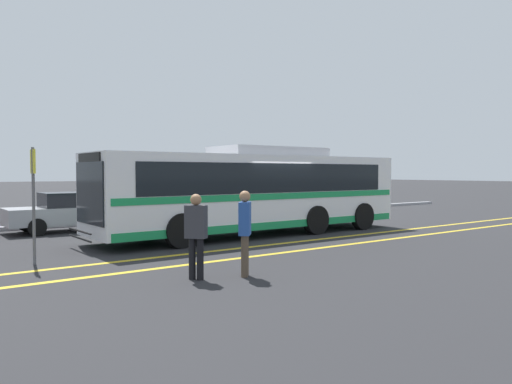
{
  "coord_description": "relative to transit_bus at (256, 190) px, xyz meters",
  "views": [
    {
      "loc": [
        -10.47,
        -13.53,
        2.16
      ],
      "look_at": [
        -0.19,
        0.21,
        1.48
      ],
      "focal_mm": 35.0,
      "sensor_mm": 36.0,
      "label": 1
    }
  ],
  "objects": [
    {
      "name": "pedestrian_1",
      "position": [
        -4.34,
        -5.39,
        -0.54
      ],
      "size": [
        0.44,
        0.46,
        1.78
      ],
      "rotation": [
        0.0,
        0.0,
        3.98
      ],
      "color": "brown",
      "rests_on": "ground_plane"
    },
    {
      "name": "parked_car_1",
      "position": [
        -4.77,
        4.89,
        -0.84
      ],
      "size": [
        4.61,
        1.85,
        1.42
      ],
      "rotation": [
        0.0,
        0.0,
        -1.58
      ],
      "color": "#9E9EA3",
      "rests_on": "ground_plane"
    },
    {
      "name": "bus_stop_sign",
      "position": [
        -7.51,
        -1.38,
        0.16
      ],
      "size": [
        0.07,
        0.4,
        2.74
      ],
      "rotation": [
        0.0,
        0.0,
        1.57
      ],
      "color": "#59595E",
      "rests_on": "ground_plane"
    },
    {
      "name": "ground_plane",
      "position": [
        0.18,
        -0.21,
        -1.56
      ],
      "size": [
        220.0,
        220.0,
        0.0
      ],
      "primitive_type": "plane",
      "color": "#262628"
    },
    {
      "name": "curb_strip",
      "position": [
        -0.02,
        6.45,
        -1.48
      ],
      "size": [
        39.44,
        0.36,
        0.15
      ],
      "primitive_type": "cube",
      "color": "#99999E",
      "rests_on": "ground_plane"
    },
    {
      "name": "parked_car_2",
      "position": [
        1.21,
        4.63,
        -0.83
      ],
      "size": [
        4.37,
        2.02,
        1.44
      ],
      "rotation": [
        0.0,
        0.0,
        -1.63
      ],
      "color": "silver",
      "rests_on": "ground_plane"
    },
    {
      "name": "lane_strip_1",
      "position": [
        -0.02,
        -3.55,
        -1.55
      ],
      "size": [
        31.44,
        0.2,
        0.01
      ],
      "primitive_type": "cube",
      "rotation": [
        0.0,
        0.0,
        1.57
      ],
      "color": "gold",
      "rests_on": "ground_plane"
    },
    {
      "name": "pedestrian_0",
      "position": [
        -5.3,
        -5.06,
        -0.58
      ],
      "size": [
        0.43,
        0.47,
        1.72
      ],
      "rotation": [
        0.0,
        0.0,
        2.24
      ],
      "color": "black",
      "rests_on": "ground_plane"
    },
    {
      "name": "lane_strip_0",
      "position": [
        -0.02,
        -2.2,
        -1.55
      ],
      "size": [
        31.44,
        0.2,
        0.01
      ],
      "primitive_type": "cube",
      "rotation": [
        0.0,
        0.0,
        1.57
      ],
      "color": "gold",
      "rests_on": "ground_plane"
    },
    {
      "name": "transit_bus",
      "position": [
        0.0,
        0.0,
        0.0
      ],
      "size": [
        11.76,
        2.66,
        3.02
      ],
      "rotation": [
        0.0,
        0.0,
        1.57
      ],
      "color": "white",
      "rests_on": "ground_plane"
    }
  ]
}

